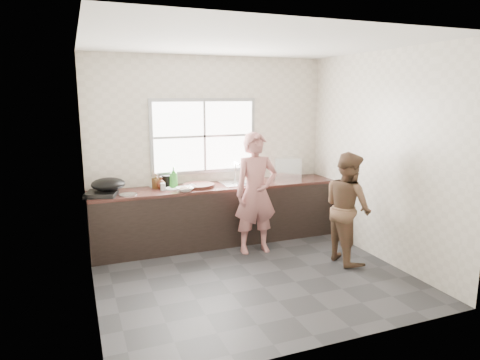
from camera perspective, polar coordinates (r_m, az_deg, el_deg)
name	(u,v)px	position (r m, az deg, el deg)	size (l,w,h in m)	color
floor	(252,276)	(5.31, 1.60, -12.63)	(3.60, 3.20, 0.01)	#2C2C2F
ceiling	(253,42)	(4.88, 1.78, 17.86)	(3.60, 3.20, 0.01)	silver
wall_back	(210,149)	(6.41, -3.97, 4.12)	(3.60, 0.01, 2.70)	beige
wall_left	(86,176)	(4.53, -19.80, 0.50)	(0.01, 3.20, 2.70)	beige
wall_right	(380,157)	(5.86, 18.17, 2.91)	(0.01, 3.20, 2.70)	beige
wall_front	(331,195)	(3.53, 11.99, -2.00)	(3.60, 0.01, 2.70)	beige
cabinet	(218,215)	(6.30, -2.99, -4.72)	(3.60, 0.62, 0.82)	black
countertop	(217,187)	(6.20, -3.03, -0.89)	(3.60, 0.64, 0.04)	#331915
sink	(240,183)	(6.31, -0.01, -0.43)	(0.55, 0.45, 0.02)	silver
faucet	(235,171)	(6.47, -0.66, 1.16)	(0.02, 0.02, 0.30)	silver
window_frame	(204,136)	(6.34, -4.82, 5.85)	(1.60, 0.05, 1.10)	#9EA0A5
window_glazing	(205,136)	(6.32, -4.75, 5.83)	(1.50, 0.01, 1.00)	white
woman	(256,197)	(5.84, 2.14, -2.30)	(0.57, 0.37, 1.55)	#AC6B67
person_side	(348,207)	(5.69, 14.16, -3.57)	(0.70, 0.55, 1.44)	brown
cutting_board	(199,185)	(6.10, -5.51, -0.73)	(0.44, 0.44, 0.04)	black
cleaver	(188,186)	(5.99, -6.91, -0.77)	(0.23, 0.11, 0.01)	#A4A7AB
bowl_mince	(185,189)	(5.85, -7.37, -1.23)	(0.23, 0.23, 0.06)	white
bowl_crabs	(250,182)	(6.29, 1.31, -0.22)	(0.20, 0.20, 0.06)	silver
bowl_held	(259,183)	(6.20, 2.55, -0.41)	(0.19, 0.19, 0.06)	white
black_pot	(168,180)	(6.23, -9.55, -0.03)	(0.23, 0.23, 0.16)	black
plate_food	(172,188)	(6.02, -9.09, -1.12)	(0.20, 0.20, 0.02)	white
bottle_green	(174,178)	(6.03, -8.85, 0.33)	(0.12, 0.12, 0.31)	#328D2E
bottle_brown_tall	(156,182)	(6.08, -11.08, -0.21)	(0.09, 0.09, 0.19)	#492B12
bottle_brown_short	(161,183)	(6.07, -10.52, -0.39)	(0.12, 0.12, 0.16)	#481F12
glass_jar	(163,187)	(5.95, -10.23, -0.87)	(0.07, 0.07, 0.10)	silver
burner	(101,194)	(5.81, -17.99, -1.77)	(0.38, 0.38, 0.06)	black
wok	(108,184)	(5.83, -17.16, -0.54)	(0.44, 0.44, 0.16)	black
dish_rack	(288,167)	(6.86, 6.35, 1.73)	(0.41, 0.29, 0.31)	white
pot_lid_left	(128,195)	(5.78, -14.71, -1.89)	(0.23, 0.23, 0.01)	silver
pot_lid_right	(157,186)	(6.20, -10.95, -0.84)	(0.24, 0.24, 0.01)	silver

